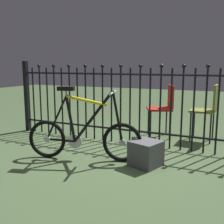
{
  "coord_description": "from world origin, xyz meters",
  "views": [
    {
      "loc": [
        1.29,
        -2.95,
        1.15
      ],
      "look_at": [
        -0.19,
        0.21,
        0.55
      ],
      "focal_mm": 43.21,
      "sensor_mm": 36.0,
      "label": 1
    }
  ],
  "objects_px": {
    "bicycle": "(83,135)",
    "display_crate": "(146,153)",
    "chair_olive": "(208,107)",
    "chair_red": "(164,105)"
  },
  "relations": [
    {
      "from": "bicycle",
      "to": "chair_olive",
      "type": "xyz_separation_m",
      "value": [
        1.29,
        1.52,
        0.22
      ]
    },
    {
      "from": "chair_olive",
      "to": "chair_red",
      "type": "bearing_deg",
      "value": -177.13
    },
    {
      "from": "chair_olive",
      "to": "display_crate",
      "type": "relative_size",
      "value": 2.8
    },
    {
      "from": "chair_red",
      "to": "display_crate",
      "type": "height_order",
      "value": "chair_red"
    },
    {
      "from": "bicycle",
      "to": "chair_red",
      "type": "bearing_deg",
      "value": 67.49
    },
    {
      "from": "chair_red",
      "to": "chair_olive",
      "type": "distance_m",
      "value": 0.67
    },
    {
      "from": "display_crate",
      "to": "chair_red",
      "type": "bearing_deg",
      "value": 96.13
    },
    {
      "from": "bicycle",
      "to": "chair_red",
      "type": "xyz_separation_m",
      "value": [
        0.62,
        1.48,
        0.21
      ]
    },
    {
      "from": "bicycle",
      "to": "display_crate",
      "type": "distance_m",
      "value": 0.79
    },
    {
      "from": "chair_red",
      "to": "display_crate",
      "type": "distance_m",
      "value": 1.41
    }
  ]
}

